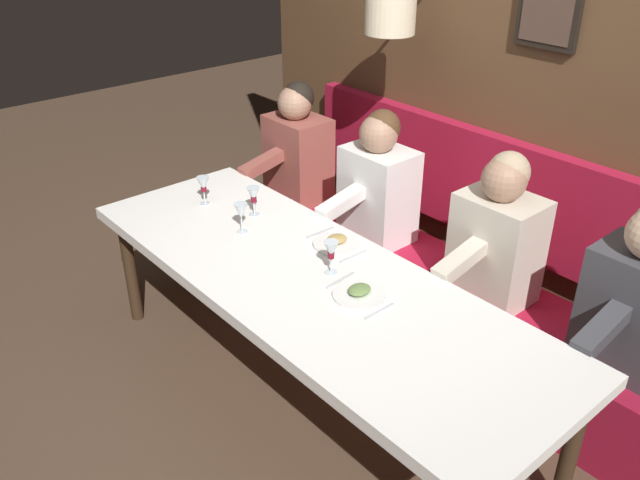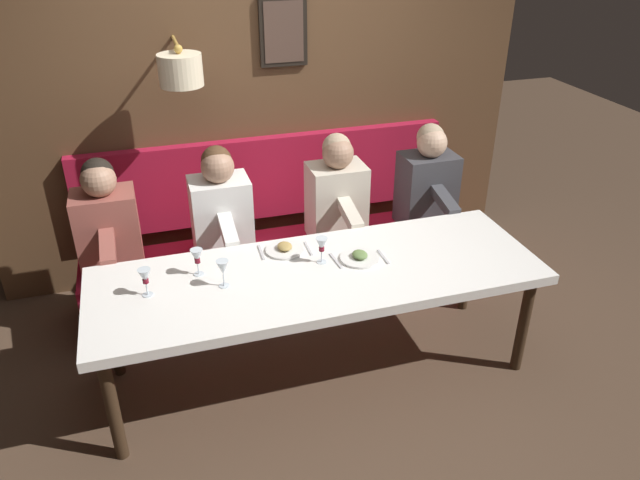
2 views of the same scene
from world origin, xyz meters
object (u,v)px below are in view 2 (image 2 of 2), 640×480
at_px(wine_glass_0, 322,245).
at_px(wine_glass_3, 197,257).
at_px(wine_glass_1, 223,268).
at_px(diner_nearest, 428,180).
at_px(diner_far, 106,221).
at_px(dining_table, 319,280).
at_px(diner_near, 337,191).
at_px(diner_middle, 221,206).
at_px(wine_glass_2, 145,277).

xyz_separation_m(wine_glass_0, wine_glass_3, (0.08, 0.72, -0.00)).
xyz_separation_m(wine_glass_0, wine_glass_1, (-0.09, 0.60, 0.00)).
bearing_deg(diner_nearest, diner_far, 90.00).
bearing_deg(wine_glass_1, wine_glass_3, 35.99).
bearing_deg(wine_glass_3, diner_nearest, -68.51).
bearing_deg(diner_far, wine_glass_0, -122.78).
bearing_deg(dining_table, diner_near, -24.76).
xyz_separation_m(dining_table, wine_glass_0, (0.10, -0.05, 0.18)).
bearing_deg(wine_glass_1, diner_middle, -8.08).
bearing_deg(wine_glass_0, wine_glass_2, 92.94).
relative_size(diner_near, wine_glass_1, 4.82).
distance_m(dining_table, wine_glass_2, 0.98).
height_order(diner_far, wine_glass_1, diner_far).
height_order(dining_table, wine_glass_0, wine_glass_0).
relative_size(diner_far, wine_glass_2, 4.82).
height_order(diner_middle, wine_glass_0, diner_middle).
bearing_deg(diner_middle, wine_glass_2, 147.23).
height_order(diner_near, wine_glass_1, diner_near).
xyz_separation_m(diner_near, diner_far, (0.00, 1.58, 0.00)).
xyz_separation_m(diner_near, wine_glass_0, (-0.79, 0.36, 0.04)).
bearing_deg(wine_glass_3, dining_table, -104.67).
xyz_separation_m(diner_far, wine_glass_1, (-0.87, -0.62, 0.04)).
bearing_deg(wine_glass_2, diner_nearest, -68.14).
distance_m(dining_table, diner_far, 1.47).
bearing_deg(wine_glass_2, wine_glass_3, -65.96).
bearing_deg(wine_glass_0, dining_table, 153.21).
bearing_deg(wine_glass_3, diner_middle, -19.09).
relative_size(wine_glass_0, wine_glass_1, 1.00).
relative_size(diner_middle, wine_glass_1, 4.82).
bearing_deg(wine_glass_2, diner_far, 13.78).
xyz_separation_m(dining_table, wine_glass_1, (0.01, 0.55, 0.18)).
height_order(diner_middle, wine_glass_2, diner_middle).
distance_m(diner_near, diner_middle, 0.83).
bearing_deg(wine_glass_2, wine_glass_1, -94.75).
height_order(diner_far, wine_glass_2, diner_far).
bearing_deg(diner_near, wine_glass_3, 123.23).
height_order(dining_table, wine_glass_1, wine_glass_1).
xyz_separation_m(diner_middle, wine_glass_2, (-0.84, 0.54, 0.04)).
relative_size(diner_middle, wine_glass_2, 4.82).
xyz_separation_m(diner_nearest, diner_middle, (0.00, 1.55, 0.00)).
bearing_deg(wine_glass_2, diner_middle, -32.77).
distance_m(diner_nearest, diner_middle, 1.55).
height_order(diner_nearest, diner_far, same).
distance_m(diner_nearest, diner_far, 2.29).
distance_m(diner_nearest, wine_glass_2, 2.25).
height_order(wine_glass_0, wine_glass_2, same).
distance_m(diner_near, diner_far, 1.58).
bearing_deg(dining_table, wine_glass_2, 87.38).
height_order(diner_nearest, diner_middle, same).
bearing_deg(wine_glass_3, diner_far, 35.31).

